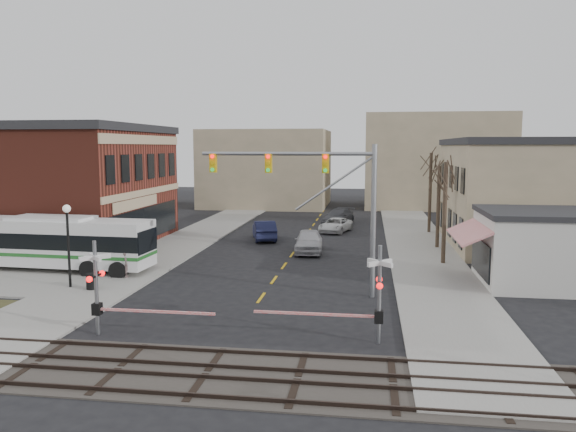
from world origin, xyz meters
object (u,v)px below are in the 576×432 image
Objects in this scene: rr_crossing_east at (368,295)px; trash_bin at (92,281)px; car_a at (309,241)px; transit_bus at (53,242)px; street_lamp at (68,229)px; pedestrian_far at (121,252)px; traffic_signal_mast at (324,189)px; car_c at (336,225)px; pedestrian_near at (126,265)px; car_d at (338,217)px; car_b at (264,230)px; rr_crossing_west at (106,289)px.

rr_crossing_east is 16.22m from trash_bin.
transit_bus is at bearing -155.25° from car_a.
trash_bin is at bearing -133.35° from car_a.
car_a is at bearing 46.77° from street_lamp.
pedestrian_far is at bearing 24.00° from transit_bus.
traffic_signal_mast is 1.84× the size of car_a.
car_c is at bearing 78.14° from car_a.
street_lamp is at bearing -103.96° from car_c.
pedestrian_near is (-9.83, -10.09, 0.03)m from car_a.
traffic_signal_mast reaches higher than car_d.
street_lamp is 26.83m from car_c.
car_d is (11.89, 28.58, 0.23)m from trash_bin.
car_a is at bearing 8.65° from pedestrian_far.
pedestrian_far reaches higher than car_c.
car_b is (-4.34, 5.20, -0.04)m from car_a.
car_c is at bearing 95.92° from rr_crossing_east.
trash_bin is (-14.98, 6.06, -1.42)m from rr_crossing_east.
pedestrian_near is (0.71, 2.89, 0.34)m from trash_bin.
car_b is at bearing -38.78° from pedestrian_near.
car_d is (-0.70, 27.60, -4.92)m from traffic_signal_mast.
car_a is at bearing -81.57° from car_c.
rr_crossing_west reaches higher than trash_bin.
trash_bin is 0.48× the size of pedestrian_far.
car_b is 0.93× the size of car_d.
rr_crossing_east is 29.63m from car_c.
rr_crossing_east is at bearing -141.15° from pedestrian_near.
traffic_signal_mast reaches higher than rr_crossing_west.
car_d is 3.47× the size of pedestrian_near.
car_c is 2.61× the size of pedestrian_far.
pedestrian_near is at bearing -138.52° from car_a.
trash_bin is at bearing 157.96° from rr_crossing_east.
transit_bus is at bearing 55.54° from pedestrian_near.
rr_crossing_east is at bearing -22.04° from trash_bin.
car_c reaches higher than trash_bin.
trash_bin is 0.17× the size of car_b.
rr_crossing_east is at bearing -27.87° from transit_bus.
traffic_signal_mast is 14.21m from street_lamp.
car_a is (15.41, 8.55, -1.01)m from transit_bus.
rr_crossing_east is at bearing -68.05° from car_c.
traffic_signal_mast is at bearing -72.28° from car_c.
rr_crossing_west is 31.05m from car_c.
car_d is at bearing 55.23° from transit_bus.
transit_bus is 15.11× the size of trash_bin.
transit_bus is 7.31× the size of pedestrian_far.
trash_bin is at bearing -10.31° from street_lamp.
rr_crossing_west is at bearing -58.13° from trash_bin.
rr_crossing_west is 1.05× the size of car_d.
trash_bin is (1.42, -0.26, -2.83)m from street_lamp.
rr_crossing_east is at bearing -69.68° from car_d.
rr_crossing_west is (9.01, -11.09, 0.10)m from transit_bus.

